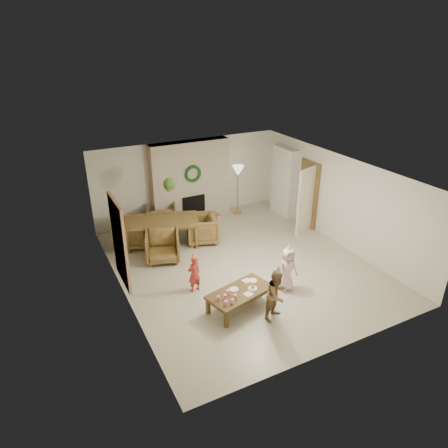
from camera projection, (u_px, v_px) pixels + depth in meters
floor at (241, 265)px, 10.30m from camera, size 7.00×7.00×0.00m
ceiling at (243, 171)px, 9.24m from camera, size 7.00×7.00×0.00m
wall_back at (188, 179)px, 12.60m from camera, size 7.00×0.00×7.00m
wall_front at (341, 295)px, 6.95m from camera, size 7.00×0.00×7.00m
wall_left at (120, 247)px, 8.54m from camera, size 0.00×7.00×7.00m
wall_right at (338, 200)px, 11.01m from camera, size 0.00×7.00×7.00m
fireplace_mass at (190, 181)px, 12.44m from camera, size 2.50×0.40×2.50m
fireplace_hearth at (196, 220)px, 12.66m from camera, size 1.60×0.30×0.12m
fireplace_firebox at (193, 207)px, 12.63m from camera, size 0.75×0.12×0.75m
fireplace_wreath at (193, 174)px, 12.12m from camera, size 0.54×0.10×0.54m
floor_lamp_base at (237, 212)px, 13.35m from camera, size 0.30×0.30×0.03m
floor_lamp_post at (238, 191)px, 13.03m from camera, size 0.03×0.03×1.45m
floor_lamp_shade at (238, 171)px, 12.74m from camera, size 0.39×0.39×0.32m
bookshelf_carcass at (284, 181)px, 12.86m from camera, size 0.30×1.00×2.20m
bookshelf_shelf_a at (282, 200)px, 13.13m from camera, size 0.30×0.92×0.03m
bookshelf_shelf_b at (283, 189)px, 12.96m from camera, size 0.30×0.92×0.03m
bookshelf_shelf_c at (284, 177)px, 12.79m from camera, size 0.30×0.92×0.03m
bookshelf_shelf_d at (285, 165)px, 12.62m from camera, size 0.30×0.92×0.03m
books_row_lower at (285, 198)px, 12.94m from camera, size 0.20×0.40×0.24m
books_row_mid at (282, 184)px, 12.93m from camera, size 0.20×0.44×0.24m
books_row_upper at (286, 174)px, 12.64m from camera, size 0.20×0.36×0.22m
door_frame at (308, 194)px, 12.06m from camera, size 0.05×0.86×2.04m
door_leaf at (306, 201)px, 11.60m from camera, size 0.77×0.32×2.00m
curtain_panel at (119, 243)px, 8.72m from camera, size 0.06×1.20×2.00m
dining_table at (162, 232)px, 11.19m from camera, size 2.29×1.72×0.71m
dining_chair_near at (163, 246)px, 10.37m from camera, size 1.07×1.09×0.79m
dining_chair_far at (162, 218)px, 11.97m from camera, size 1.07×1.09×0.79m
dining_chair_left at (130, 233)px, 11.05m from camera, size 1.09×1.07×0.79m
dining_chair_right at (202, 229)px, 11.32m from camera, size 1.09×1.07×0.79m
hanging_plant_cord at (169, 176)px, 10.07m from camera, size 0.01×0.01×0.70m
hanging_plant_pot at (170, 189)px, 10.22m from camera, size 0.16×0.16×0.12m
hanging_plant_foliage at (169, 184)px, 10.17m from camera, size 0.32×0.32×0.32m
coffee_table_top at (240, 292)px, 8.49m from camera, size 1.54×1.03×0.07m
coffee_table_apron at (240, 295)px, 8.53m from camera, size 1.41×0.90×0.09m
coffee_leg_fl at (226, 320)px, 8.01m from camera, size 0.09×0.09×0.37m
coffee_leg_fr at (270, 295)px, 8.77m from camera, size 0.09×0.09×0.37m
coffee_leg_bl at (208, 307)px, 8.40m from camera, size 0.09×0.09×0.37m
coffee_leg_br at (252, 284)px, 9.16m from camera, size 0.09×0.09×0.37m
cup_a at (226, 303)px, 8.02m from camera, size 0.09×0.09×0.10m
cup_b at (219, 298)px, 8.17m from camera, size 0.09×0.09×0.10m
cup_c at (232, 301)px, 8.07m from camera, size 0.09×0.09×0.10m
cup_d at (225, 297)px, 8.21m from camera, size 0.09×0.09×0.10m
cup_e at (235, 297)px, 8.22m from camera, size 0.09×0.09×0.10m
cup_f at (228, 292)px, 8.36m from camera, size 0.09×0.09×0.10m
plate_a at (234, 289)px, 8.53m from camera, size 0.24×0.24×0.01m
plate_b at (253, 288)px, 8.57m from camera, size 0.24×0.24×0.01m
plate_c at (253, 280)px, 8.84m from camera, size 0.24×0.24×0.01m
food_scoop at (253, 287)px, 8.55m from camera, size 0.09×0.09×0.08m
napkin_left at (248, 294)px, 8.38m from camera, size 0.20×0.20×0.01m
napkin_right at (246, 281)px, 8.84m from camera, size 0.20×0.20×0.01m
child_red at (194, 274)px, 9.06m from camera, size 0.37×0.28×0.90m
party_hat_red at (193, 255)px, 8.86m from camera, size 0.14×0.14×0.17m
child_plaid at (277, 295)px, 8.16m from camera, size 0.66×0.60×1.11m
party_hat_plaid at (278, 270)px, 7.91m from camera, size 0.14×0.14×0.18m
child_pink at (287, 269)px, 9.10m from camera, size 0.52×0.34×1.05m
party_hat_pink at (289, 247)px, 8.86m from camera, size 0.16×0.16×0.19m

